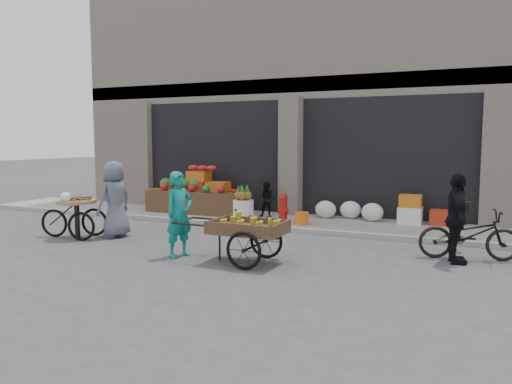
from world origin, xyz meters
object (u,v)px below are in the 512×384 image
at_px(pineapple_bin, 243,210).
at_px(banana_cart, 245,225).
at_px(vendor_grey, 115,199).
at_px(orange_bucket, 302,218).
at_px(vendor_woman, 179,214).
at_px(bicycle, 469,235).
at_px(fire_hydrant, 283,207).
at_px(tricycle_cart, 77,212).
at_px(cyclist, 457,219).
at_px(seated_person, 267,199).

bearing_deg(pineapple_bin, banana_cart, -63.53).
distance_m(pineapple_bin, vendor_grey, 3.27).
xyz_separation_m(orange_bucket, vendor_woman, (-1.12, -3.54, 0.51)).
height_order(pineapple_bin, bicycle, bicycle).
distance_m(fire_hydrant, tricycle_cart, 4.73).
bearing_deg(tricycle_cart, orange_bucket, 21.73).
relative_size(banana_cart, vendor_woman, 1.39).
distance_m(pineapple_bin, cyclist, 5.52).
bearing_deg(vendor_woman, tricycle_cart, 98.21).
bearing_deg(vendor_grey, bicycle, 108.73).
bearing_deg(cyclist, banana_cart, 101.86).
height_order(bicycle, cyclist, cyclist).
bearing_deg(bicycle, banana_cart, 105.96).
bearing_deg(vendor_woman, fire_hydrant, 8.79).
distance_m(vendor_woman, cyclist, 4.87).
bearing_deg(seated_person, tricycle_cart, -138.36).
bearing_deg(banana_cart, fire_hydrant, 101.50).
bearing_deg(banana_cart, vendor_woman, -175.84).
height_order(pineapple_bin, cyclist, cyclist).
distance_m(vendor_woman, bicycle, 5.21).
relative_size(pineapple_bin, banana_cart, 0.24).
distance_m(seated_person, vendor_woman, 4.25).
height_order(fire_hydrant, orange_bucket, fire_hydrant).
xyz_separation_m(fire_hydrant, banana_cart, (0.67, -3.51, 0.16)).
bearing_deg(cyclist, bicycle, -38.57).
xyz_separation_m(tricycle_cart, vendor_grey, (0.70, 0.42, 0.27)).
bearing_deg(vendor_woman, orange_bucket, 1.04).
bearing_deg(cyclist, tricycle_cart, 85.46).
relative_size(pineapple_bin, orange_bucket, 1.62).
bearing_deg(fire_hydrant, banana_cart, -79.13).
bearing_deg(bicycle, seated_person, 52.87).
bearing_deg(cyclist, vendor_grey, 82.78).
relative_size(orange_bucket, vendor_grey, 0.19).
relative_size(orange_bucket, tricycle_cart, 0.22).
relative_size(pineapple_bin, tricycle_cart, 0.36).
height_order(orange_bucket, tricycle_cart, tricycle_cart).
distance_m(seated_person, banana_cart, 4.39).
height_order(banana_cart, tricycle_cart, tricycle_cart).
height_order(vendor_woman, vendor_grey, vendor_grey).
height_order(pineapple_bin, tricycle_cart, tricycle_cart).
relative_size(orange_bucket, bicycle, 0.19).
height_order(seated_person, vendor_woman, vendor_woman).
height_order(fire_hydrant, cyclist, cyclist).
bearing_deg(fire_hydrant, cyclist, -27.11).
bearing_deg(cyclist, seated_person, 48.14).
bearing_deg(orange_bucket, tricycle_cart, -144.02).
bearing_deg(cyclist, fire_hydrant, 50.89).
bearing_deg(bicycle, orange_bucket, 54.65).
xyz_separation_m(pineapple_bin, fire_hydrant, (1.10, -0.05, 0.13)).
height_order(fire_hydrant, bicycle, bicycle).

